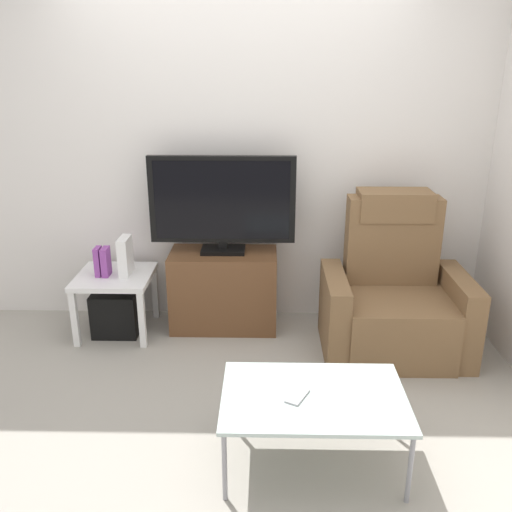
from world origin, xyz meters
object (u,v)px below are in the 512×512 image
object	(u,v)px
television	(222,202)
game_console	(125,256)
side_table	(115,283)
subwoofer_box	(118,311)
recliner_armchair	(394,298)
book_leftmost	(98,262)
book_middle	(106,262)
coffee_table	(314,399)
cell_phone	(297,396)
tv_stand	(224,290)

from	to	relation	value
television	game_console	world-z (taller)	television
side_table	subwoofer_box	size ratio (longest dim) A/B	1.64
recliner_armchair	subwoofer_box	world-z (taller)	recliner_armchair
book_leftmost	game_console	distance (m)	0.20
television	subwoofer_box	bearing A→B (deg)	-171.17
book_middle	coffee_table	bearing A→B (deg)	-44.73
coffee_table	recliner_armchair	bearing A→B (deg)	61.73
coffee_table	cell_phone	world-z (taller)	cell_phone
recliner_armchair	television	bearing A→B (deg)	157.21
tv_stand	recliner_armchair	distance (m)	1.24
tv_stand	television	size ratio (longest dim) A/B	0.75
coffee_table	game_console	bearing A→B (deg)	131.71
side_table	coffee_table	size ratio (longest dim) A/B	0.60
recliner_armchair	coffee_table	xyz separation A→B (m)	(-0.65, -1.21, -0.01)
television	cell_phone	bearing A→B (deg)	-72.86
television	book_middle	distance (m)	0.94
side_table	subwoofer_box	world-z (taller)	side_table
book_leftmost	game_console	bearing A→B (deg)	8.97
side_table	game_console	world-z (taller)	game_console
subwoofer_box	cell_phone	xyz separation A→B (m)	(1.26, -1.41, 0.23)
recliner_armchair	book_middle	world-z (taller)	recliner_armchair
television	recliner_armchair	size ratio (longest dim) A/B	0.97
coffee_table	side_table	bearing A→B (deg)	133.89
television	side_table	bearing A→B (deg)	-171.17
subwoofer_box	recliner_armchair	bearing A→B (deg)	-5.37
tv_stand	game_console	xyz separation A→B (m)	(-0.70, -0.09, 0.30)
tv_stand	side_table	distance (m)	0.80
side_table	cell_phone	xyz separation A→B (m)	(1.26, -1.41, 0.01)
book_leftmost	tv_stand	bearing A→B (deg)	7.93
television	cell_phone	xyz separation A→B (m)	(0.47, -1.54, -0.57)
tv_stand	subwoofer_box	xyz separation A→B (m)	(-0.79, -0.10, -0.13)
game_console	recliner_armchair	bearing A→B (deg)	-5.92
television	cell_phone	size ratio (longest dim) A/B	6.99
cell_phone	side_table	bearing A→B (deg)	159.01
tv_stand	book_leftmost	xyz separation A→B (m)	(-0.89, -0.12, 0.26)
subwoofer_box	book_middle	distance (m)	0.40
tv_stand	game_console	size ratio (longest dim) A/B	2.84
side_table	coffee_table	bearing A→B (deg)	-46.11
tv_stand	recliner_armchair	bearing A→B (deg)	-13.58
tv_stand	subwoofer_box	distance (m)	0.81
subwoofer_box	book_middle	xyz separation A→B (m)	(-0.05, -0.02, 0.40)
side_table	television	bearing A→B (deg)	8.83
television	recliner_armchair	distance (m)	1.38
tv_stand	side_table	size ratio (longest dim) A/B	1.46
book_leftmost	book_middle	world-z (taller)	book_leftmost
tv_stand	book_leftmost	bearing A→B (deg)	-172.07
tv_stand	book_middle	size ratio (longest dim) A/B	3.76
book_middle	game_console	bearing A→B (deg)	12.40
book_leftmost	cell_phone	size ratio (longest dim) A/B	1.41
subwoofer_box	book_middle	bearing A→B (deg)	-156.73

